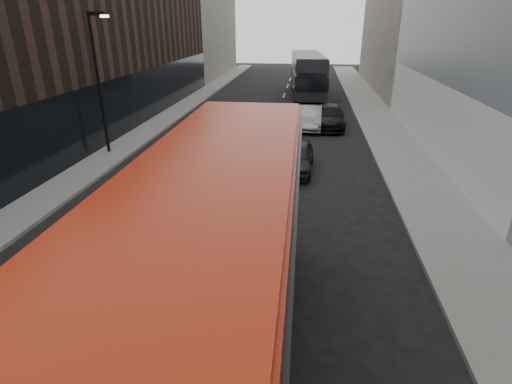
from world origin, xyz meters
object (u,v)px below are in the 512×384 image
(car_c, at_px, (330,117))
(car_b, at_px, (310,117))
(street_lamp, at_px, (99,75))
(car_a, at_px, (296,157))
(grey_bus, at_px, (307,74))
(red_bus, at_px, (210,293))

(car_c, bearing_deg, car_b, -160.48)
(street_lamp, distance_m, car_a, 10.83)
(grey_bus, bearing_deg, red_bus, -96.30)
(street_lamp, xyz_separation_m, car_b, (10.76, 7.22, -3.45))
(street_lamp, distance_m, car_b, 13.42)
(grey_bus, xyz_separation_m, car_c, (1.73, -12.56, -1.35))
(car_a, xyz_separation_m, car_c, (1.95, 8.98, 0.04))
(red_bus, height_order, car_b, red_bus)
(street_lamp, distance_m, red_bus, 17.24)
(red_bus, bearing_deg, car_b, 85.17)
(street_lamp, height_order, car_c, street_lamp)
(car_b, bearing_deg, street_lamp, -145.27)
(car_a, relative_size, car_c, 0.81)
(street_lamp, xyz_separation_m, car_a, (10.16, -1.33, -3.49))
(red_bus, relative_size, car_c, 2.34)
(red_bus, bearing_deg, car_c, 81.81)
(red_bus, bearing_deg, car_a, 85.07)
(car_a, distance_m, car_b, 8.58)
(street_lamp, bearing_deg, car_a, -7.45)
(street_lamp, relative_size, car_c, 1.41)
(red_bus, xyz_separation_m, car_a, (0.98, 13.18, -1.92))
(street_lamp, height_order, red_bus, street_lamp)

